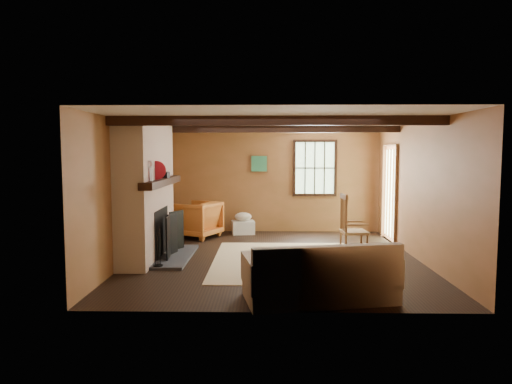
{
  "coord_description": "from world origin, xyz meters",
  "views": [
    {
      "loc": [
        -0.17,
        -7.94,
        1.87
      ],
      "look_at": [
        -0.33,
        0.4,
        1.14
      ],
      "focal_mm": 32.0,
      "sensor_mm": 36.0,
      "label": 1
    }
  ],
  "objects_px": {
    "armchair": "(197,219)",
    "rocking_chair": "(352,230)",
    "fireplace": "(148,196)",
    "sofa": "(321,280)",
    "laundry_basket": "(243,227)"
  },
  "relations": [
    {
      "from": "armchair",
      "to": "laundry_basket",
      "type": "bearing_deg",
      "value": 141.08
    },
    {
      "from": "armchair",
      "to": "rocking_chair",
      "type": "bearing_deg",
      "value": 87.22
    },
    {
      "from": "sofa",
      "to": "armchair",
      "type": "distance_m",
      "value": 4.79
    },
    {
      "from": "rocking_chair",
      "to": "laundry_basket",
      "type": "distance_m",
      "value": 3.01
    },
    {
      "from": "rocking_chair",
      "to": "fireplace",
      "type": "bearing_deg",
      "value": 89.53
    },
    {
      "from": "sofa",
      "to": "armchair",
      "type": "relative_size",
      "value": 2.3
    },
    {
      "from": "fireplace",
      "to": "sofa",
      "type": "height_order",
      "value": "fireplace"
    },
    {
      "from": "rocking_chair",
      "to": "sofa",
      "type": "bearing_deg",
      "value": 157.21
    },
    {
      "from": "rocking_chair",
      "to": "armchair",
      "type": "height_order",
      "value": "rocking_chair"
    },
    {
      "from": "rocking_chair",
      "to": "sofa",
      "type": "relative_size",
      "value": 0.56
    },
    {
      "from": "rocking_chair",
      "to": "laundry_basket",
      "type": "bearing_deg",
      "value": 39.62
    },
    {
      "from": "fireplace",
      "to": "rocking_chair",
      "type": "xyz_separation_m",
      "value": [
        3.63,
        0.23,
        -0.63
      ]
    },
    {
      "from": "sofa",
      "to": "laundry_basket",
      "type": "xyz_separation_m",
      "value": [
        -1.21,
        4.71,
        -0.12
      ]
    },
    {
      "from": "fireplace",
      "to": "armchair",
      "type": "height_order",
      "value": "fireplace"
    },
    {
      "from": "fireplace",
      "to": "sofa",
      "type": "bearing_deg",
      "value": -39.94
    }
  ]
}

